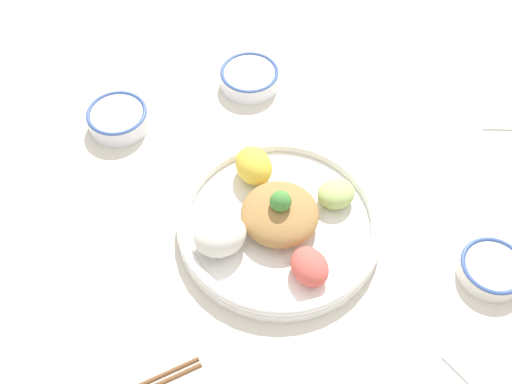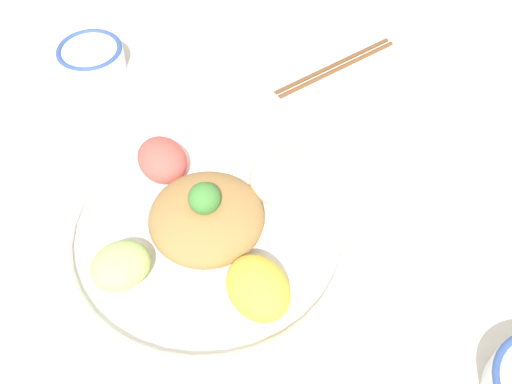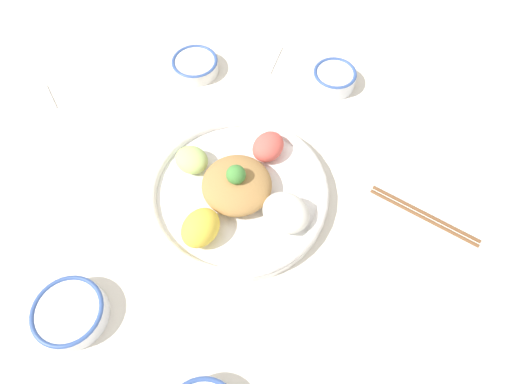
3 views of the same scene
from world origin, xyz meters
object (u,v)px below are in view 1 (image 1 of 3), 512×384
sauce_bowl_dark (118,118)px  rice_bowl_plain (249,77)px  serving_spoon_main (446,356)px  serving_spoon_extra (481,126)px  salad_platter (277,220)px  sauce_bowl_red (492,269)px

sauce_bowl_dark → rice_bowl_plain: 0.27m
serving_spoon_main → serving_spoon_extra: bearing=122.6°
sauce_bowl_dark → rice_bowl_plain: bearing=69.0°
salad_platter → serving_spoon_main: 0.33m
sauce_bowl_dark → salad_platter: bearing=6.6°
salad_platter → rice_bowl_plain: salad_platter is taller
salad_platter → serving_spoon_main: (0.33, 0.01, -0.02)m
rice_bowl_plain → salad_platter: bearing=-37.3°
salad_platter → rice_bowl_plain: size_ratio=2.92×
rice_bowl_plain → serving_spoon_main: (0.60, -0.19, -0.02)m
serving_spoon_main → serving_spoon_extra: size_ratio=1.27×
serving_spoon_extra → salad_platter: bearing=-148.5°
sauce_bowl_red → rice_bowl_plain: (-0.57, 0.03, 0.00)m
rice_bowl_plain → serving_spoon_main: size_ratio=0.86×
sauce_bowl_red → salad_platter: bearing=-149.5°
sauce_bowl_red → rice_bowl_plain: rice_bowl_plain is taller
serving_spoon_extra → rice_bowl_plain: bearing=166.8°
sauce_bowl_red → sauce_bowl_dark: sauce_bowl_dark is taller
sauce_bowl_dark → serving_spoon_extra: bearing=44.4°
sauce_bowl_red → sauce_bowl_dark: (-0.67, -0.22, 0.00)m
sauce_bowl_red → serving_spoon_main: (0.03, -0.16, -0.01)m
sauce_bowl_dark → rice_bowl_plain: sauce_bowl_dark is taller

